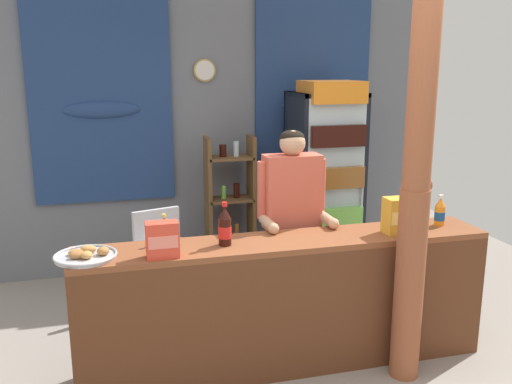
# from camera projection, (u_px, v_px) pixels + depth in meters

# --- Properties ---
(ground_plane) EXTENTS (6.81, 6.81, 0.00)m
(ground_plane) POSITION_uv_depth(u_px,v_px,m) (259.00, 329.00, 4.42)
(ground_plane) COLOR gray
(back_wall_curtained) EXTENTS (4.74, 0.22, 2.74)m
(back_wall_curtained) POSITION_uv_depth(u_px,v_px,m) (216.00, 130.00, 5.62)
(back_wall_curtained) COLOR slate
(back_wall_curtained) RESTS_ON ground
(stall_counter) EXTENTS (2.83, 0.44, 0.92)m
(stall_counter) POSITION_uv_depth(u_px,v_px,m) (291.00, 296.00, 3.71)
(stall_counter) COLOR brown
(stall_counter) RESTS_ON ground
(timber_post) EXTENTS (0.21, 0.19, 2.61)m
(timber_post) POSITION_uv_depth(u_px,v_px,m) (415.00, 198.00, 3.50)
(timber_post) COLOR #995133
(timber_post) RESTS_ON ground
(drink_fridge) EXTENTS (0.65, 0.67, 1.92)m
(drink_fridge) POSITION_uv_depth(u_px,v_px,m) (326.00, 172.00, 5.40)
(drink_fridge) COLOR black
(drink_fridge) RESTS_ON ground
(bottle_shelf_rack) EXTENTS (0.48, 0.28, 1.39)m
(bottle_shelf_rack) POSITION_uv_depth(u_px,v_px,m) (230.00, 203.00, 5.49)
(bottle_shelf_rack) COLOR brown
(bottle_shelf_rack) RESTS_ON ground
(plastic_lawn_chair) EXTENTS (0.55, 0.55, 0.86)m
(plastic_lawn_chair) POSITION_uv_depth(u_px,v_px,m) (163.00, 254.00, 4.71)
(plastic_lawn_chair) COLOR silver
(plastic_lawn_chair) RESTS_ON ground
(shopkeeper) EXTENTS (0.53, 0.42, 1.61)m
(shopkeeper) POSITION_uv_depth(u_px,v_px,m) (292.00, 210.00, 4.12)
(shopkeeper) COLOR #28282D
(shopkeeper) RESTS_ON ground
(soda_bottle_cola) EXTENTS (0.09, 0.09, 0.29)m
(soda_bottle_cola) POSITION_uv_depth(u_px,v_px,m) (225.00, 227.00, 3.57)
(soda_bottle_cola) COLOR black
(soda_bottle_cola) RESTS_ON stall_counter
(soda_bottle_orange_soda) EXTENTS (0.08, 0.08, 0.23)m
(soda_bottle_orange_soda) POSITION_uv_depth(u_px,v_px,m) (440.00, 213.00, 4.02)
(soda_bottle_orange_soda) COLOR orange
(soda_bottle_orange_soda) RESTS_ON stall_counter
(soda_bottle_lime_soda) EXTENTS (0.07, 0.07, 0.26)m
(soda_bottle_lime_soda) POSITION_uv_depth(u_px,v_px,m) (422.00, 214.00, 3.94)
(soda_bottle_lime_soda) COLOR #75C64C
(soda_bottle_lime_soda) RESTS_ON stall_counter
(soda_bottle_iced_tea) EXTENTS (0.06, 0.06, 0.20)m
(soda_bottle_iced_tea) POSITION_uv_depth(u_px,v_px,m) (165.00, 231.00, 3.61)
(soda_bottle_iced_tea) COLOR brown
(soda_bottle_iced_tea) RESTS_ON stall_counter
(snack_box_crackers) EXTENTS (0.20, 0.11, 0.22)m
(snack_box_crackers) POSITION_uv_depth(u_px,v_px,m) (162.00, 240.00, 3.35)
(snack_box_crackers) COLOR #E5422D
(snack_box_crackers) RESTS_ON stall_counter
(snack_box_choco_powder) EXTENTS (0.19, 0.14, 0.25)m
(snack_box_choco_powder) POSITION_uv_depth(u_px,v_px,m) (398.00, 216.00, 3.82)
(snack_box_choco_powder) COLOR gold
(snack_box_choco_powder) RESTS_ON stall_counter
(pastry_tray) EXTENTS (0.38, 0.38, 0.07)m
(pastry_tray) POSITION_uv_depth(u_px,v_px,m) (86.00, 255.00, 3.35)
(pastry_tray) COLOR #BCBCC1
(pastry_tray) RESTS_ON stall_counter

